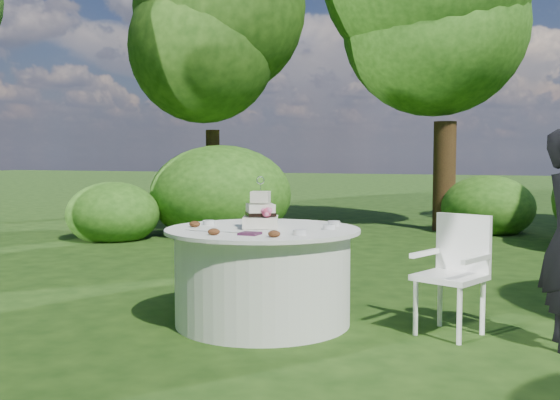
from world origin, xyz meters
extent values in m
plane|color=black|center=(0.00, 0.00, 0.00)|extent=(80.00, 80.00, 0.00)
cube|color=#481F3C|center=(0.08, -0.43, 0.78)|extent=(0.14, 0.14, 0.02)
ellipsoid|color=white|center=(-0.27, -0.34, 0.78)|extent=(0.48, 0.07, 0.01)
cylinder|color=silver|center=(0.00, 0.00, 0.37)|extent=(1.40, 1.40, 0.74)
cylinder|color=white|center=(0.00, 0.00, 0.76)|extent=(1.56, 1.56, 0.03)
cube|color=silver|center=(-0.01, -0.01, 0.82)|extent=(0.35, 0.35, 0.09)
cube|color=white|center=(-0.01, -0.01, 0.92)|extent=(0.29, 0.29, 0.09)
cube|color=silver|center=(-0.01, -0.01, 1.02)|extent=(0.18, 0.18, 0.09)
cube|color=black|center=(-0.01, -0.01, 0.89)|extent=(0.30, 0.30, 0.03)
sphere|color=#CF3C63|center=(0.08, -0.10, 0.91)|extent=(0.07, 0.07, 0.07)
cylinder|color=silver|center=(-0.01, -0.01, 1.09)|extent=(0.01, 0.01, 0.05)
torus|color=silver|center=(-0.01, -0.01, 1.16)|extent=(0.07, 0.02, 0.07)
cube|color=silver|center=(1.44, 0.18, 0.44)|extent=(0.58, 0.58, 0.04)
cube|color=white|center=(1.52, 0.37, 0.68)|extent=(0.43, 0.21, 0.44)
cylinder|color=white|center=(1.21, 0.09, 0.21)|extent=(0.04, 0.04, 0.42)
cylinder|color=silver|center=(1.54, -0.05, 0.21)|extent=(0.04, 0.04, 0.42)
cylinder|color=silver|center=(1.35, 0.42, 0.21)|extent=(0.04, 0.04, 0.42)
cylinder|color=white|center=(1.68, 0.28, 0.21)|extent=(0.04, 0.04, 0.42)
cube|color=white|center=(1.25, 0.26, 0.60)|extent=(0.19, 0.39, 0.04)
cube|color=silver|center=(1.64, 0.10, 0.60)|extent=(0.19, 0.39, 0.04)
cylinder|color=silver|center=(-0.31, 0.42, 0.79)|extent=(0.10, 0.10, 0.04)
cylinder|color=silver|center=(-0.51, 0.06, 0.79)|extent=(0.10, 0.10, 0.04)
cylinder|color=silver|center=(0.52, 0.11, 0.79)|extent=(0.10, 0.10, 0.04)
cylinder|color=silver|center=(0.43, -0.31, 0.79)|extent=(0.10, 0.10, 0.04)
cylinder|color=silver|center=(0.48, 0.38, 0.79)|extent=(0.10, 0.10, 0.04)
ellipsoid|color=#562D16|center=(-0.54, -0.13, 0.79)|extent=(0.09, 0.09, 0.05)
ellipsoid|color=#562D16|center=(0.30, -0.50, 0.79)|extent=(0.09, 0.09, 0.05)
ellipsoid|color=#562D16|center=(-0.16, -0.54, 0.79)|extent=(0.09, 0.09, 0.05)
camera|label=1|loc=(2.02, -4.80, 1.36)|focal=42.00mm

